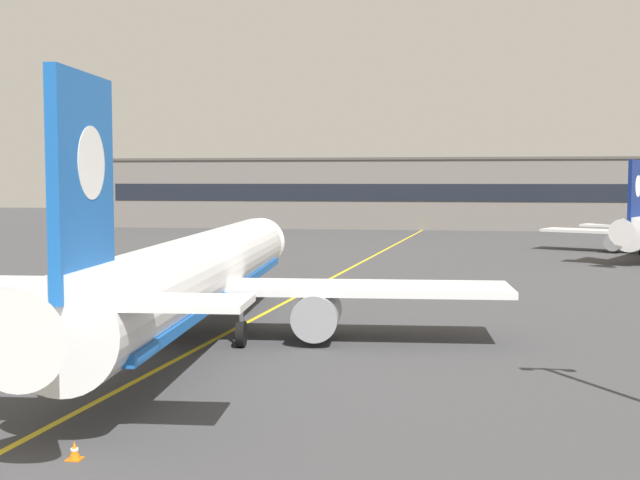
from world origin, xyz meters
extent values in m
plane|color=#3D3D3F|center=(0.00, 0.00, 0.00)|extent=(400.00, 400.00, 0.00)
cube|color=yellow|center=(0.00, 30.00, 0.00)|extent=(14.26, 179.48, 0.01)
cylinder|color=white|center=(-2.09, 14.86, 3.50)|extent=(6.28, 36.18, 3.80)
cone|color=white|center=(-3.42, 34.11, 3.50)|extent=(3.78, 2.84, 3.61)
cone|color=white|center=(-0.75, -4.49, 3.90)|extent=(3.04, 2.99, 2.85)
cube|color=blue|center=(-2.09, 14.86, 2.46)|extent=(6.00, 33.30, 0.44)
cube|color=black|center=(-3.29, 32.22, 4.17)|extent=(2.92, 1.29, 0.60)
cube|color=white|center=(-2.13, 15.46, 2.65)|extent=(32.26, 7.00, 0.36)
cylinder|color=gray|center=(-8.24, 14.03, 1.43)|extent=(2.54, 3.75, 2.30)
cylinder|color=black|center=(-8.37, 15.88, 1.43)|extent=(1.96, 0.31, 1.95)
cylinder|color=gray|center=(4.13, 14.89, 1.43)|extent=(2.54, 3.75, 2.30)
cylinder|color=black|center=(4.00, 16.73, 1.43)|extent=(1.96, 0.31, 1.95)
cube|color=blue|center=(-1.00, -0.90, 8.05)|extent=(0.73, 4.82, 7.20)
cylinder|color=white|center=(-1.02, -0.60, 8.77)|extent=(0.60, 2.42, 2.40)
cube|color=white|center=(-0.95, -1.50, 4.36)|extent=(11.17, 3.55, 0.24)
cylinder|color=#4C4C51|center=(-3.09, 29.33, 1.48)|extent=(0.24, 0.24, 1.60)
cylinder|color=black|center=(-3.09, 29.33, 0.45)|extent=(0.46, 0.93, 0.90)
cylinder|color=#4C4C51|center=(-4.54, 12.69, 1.77)|extent=(0.24, 0.24, 1.60)
cylinder|color=black|center=(-4.54, 12.69, 0.65)|extent=(0.49, 1.32, 1.30)
cylinder|color=#4C4C51|center=(0.65, 13.04, 1.77)|extent=(0.24, 0.24, 1.60)
cylinder|color=black|center=(0.65, 13.04, 0.65)|extent=(0.49, 1.32, 1.30)
cone|color=white|center=(26.77, 54.13, 3.38)|extent=(3.29, 3.27, 2.47)
cylinder|color=gray|center=(29.23, 71.28, 1.24)|extent=(3.17, 3.68, 1.99)
cylinder|color=black|center=(29.94, 72.72, 1.24)|extent=(1.59, 0.89, 1.69)
cube|color=navy|center=(28.15, 56.93, 6.98)|extent=(2.15, 3.89, 6.24)
cylinder|color=white|center=(28.26, 57.16, 7.60)|extent=(1.26, 2.03, 2.08)
cube|color=white|center=(27.92, 56.46, 3.78)|extent=(9.63, 6.39, 0.21)
cone|color=orange|center=(-1.09, 31.23, 0.28)|extent=(0.36, 0.36, 0.55)
cylinder|color=white|center=(-1.09, 31.23, 0.30)|extent=(0.23, 0.23, 0.07)
cube|color=orange|center=(-1.09, 31.23, 0.01)|extent=(0.44, 0.44, 0.03)
cone|color=orange|center=(-0.10, -3.74, 0.28)|extent=(0.36, 0.36, 0.55)
cylinder|color=white|center=(-0.10, -3.74, 0.30)|extent=(0.23, 0.23, 0.07)
cube|color=orange|center=(-0.10, -3.74, 0.01)|extent=(0.44, 0.44, 0.03)
cube|color=slate|center=(6.87, 115.49, 5.72)|extent=(110.57, 12.00, 11.44)
cube|color=black|center=(6.87, 109.44, 6.12)|extent=(106.14, 0.12, 2.80)
cube|color=#4E4A47|center=(6.87, 115.49, 11.64)|extent=(110.97, 12.40, 0.40)
camera|label=1|loc=(10.77, -26.27, 8.23)|focal=46.73mm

